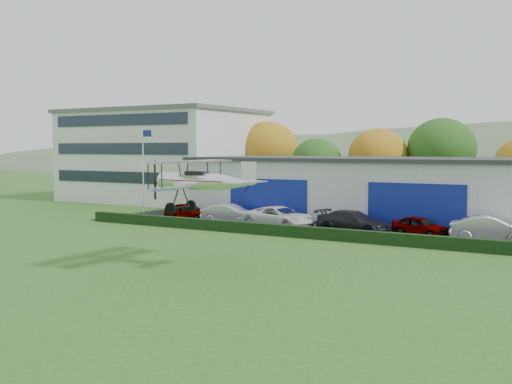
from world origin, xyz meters
The scene contains 15 objects.
ground centered at (0.00, 0.00, 0.00)m, with size 300.00×300.00×0.00m, color #2A571B.
apron centered at (3.00, 21.00, 0.03)m, with size 48.00×9.00×0.05m, color black.
hedge centered at (3.00, 16.20, 0.40)m, with size 46.00×0.60×0.80m, color black.
hangar centered at (5.00, 27.98, 2.66)m, with size 40.60×12.60×5.30m.
office_block centered at (-28.00, 35.00, 5.21)m, with size 20.60×15.60×10.40m.
flagpole centered at (-19.88, 22.00, 4.78)m, with size 1.05×0.10×8.00m.
tree_belt centered at (0.85, 40.62, 5.61)m, with size 75.70×13.22×10.12m.
distant_hills centered at (-4.38, 140.00, -13.05)m, with size 430.00×196.00×56.00m.
car_0 centered at (-13.55, 20.15, 0.77)m, with size 1.71×4.25×1.45m, color gray.
car_1 centered at (-9.28, 19.93, 0.82)m, with size 1.64×4.70×1.55m, color silver.
car_2 centered at (-4.64, 19.68, 0.86)m, with size 2.68×5.80×1.61m, color silver.
car_3 centered at (1.20, 19.80, 0.85)m, with size 2.23×5.49×1.59m, color black.
car_4 centered at (5.67, 20.79, 0.73)m, with size 1.61×4.00×1.36m, color gray.
car_5 centered at (10.27, 20.62, 0.88)m, with size 1.76×5.04×1.66m, color silver.
biplane centered at (-1.03, 4.08, 4.51)m, with size 6.26×7.12×2.68m.
Camera 1 is at (16.86, -20.88, 6.12)m, focal length 42.87 mm.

